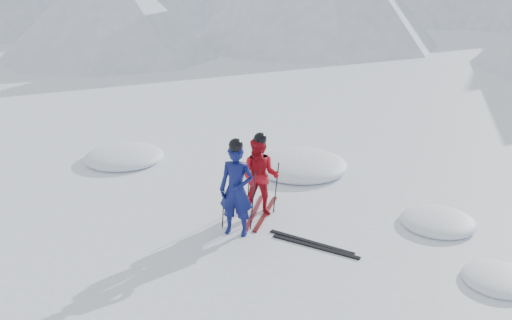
# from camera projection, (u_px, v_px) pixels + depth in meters

# --- Properties ---
(ground) EXTENTS (160.00, 160.00, 0.00)m
(ground) POSITION_uv_depth(u_px,v_px,m) (317.00, 227.00, 10.53)
(ground) COLOR white
(ground) RESTS_ON ground
(skier_blue) EXTENTS (0.67, 0.45, 1.78)m
(skier_blue) POSITION_uv_depth(u_px,v_px,m) (236.00, 190.00, 9.99)
(skier_blue) COLOR #0D1452
(skier_blue) RESTS_ON ground
(skier_red) EXTENTS (0.80, 0.63, 1.63)m
(skier_red) POSITION_uv_depth(u_px,v_px,m) (260.00, 177.00, 10.84)
(skier_red) COLOR #B10E19
(skier_red) RESTS_ON ground
(pole_blue_left) EXTENTS (0.12, 0.08, 1.19)m
(pole_blue_left) POSITION_uv_depth(u_px,v_px,m) (224.00, 200.00, 10.30)
(pole_blue_left) COLOR black
(pole_blue_left) RESTS_ON ground
(pole_blue_right) EXTENTS (0.12, 0.07, 1.19)m
(pole_blue_right) POSITION_uv_depth(u_px,v_px,m) (253.00, 201.00, 10.26)
(pole_blue_right) COLOR black
(pole_blue_right) RESTS_ON ground
(pole_red_left) EXTENTS (0.11, 0.09, 1.08)m
(pole_red_left) POSITION_uv_depth(u_px,v_px,m) (249.00, 183.00, 11.23)
(pole_red_left) COLOR black
(pole_red_left) RESTS_ON ground
(pole_red_right) EXTENTS (0.11, 0.08, 1.08)m
(pole_red_right) POSITION_uv_depth(u_px,v_px,m) (276.00, 188.00, 11.00)
(pole_red_right) COLOR black
(pole_red_right) RESTS_ON ground
(ski_worn_left) EXTENTS (0.17, 1.70, 0.03)m
(ski_worn_left) POSITION_uv_depth(u_px,v_px,m) (254.00, 212.00, 11.14)
(ski_worn_left) COLOR black
(ski_worn_left) RESTS_ON ground
(ski_worn_right) EXTENTS (0.13, 1.70, 0.03)m
(ski_worn_right) POSITION_uv_depth(u_px,v_px,m) (266.00, 213.00, 11.08)
(ski_worn_right) COLOR black
(ski_worn_right) RESTS_ON ground
(ski_loose_a) EXTENTS (1.65, 0.61, 0.03)m
(ski_loose_a) POSITION_uv_depth(u_px,v_px,m) (311.00, 242.00, 9.93)
(ski_loose_a) COLOR black
(ski_loose_a) RESTS_ON ground
(ski_loose_b) EXTENTS (1.66, 0.55, 0.03)m
(ski_loose_b) POSITION_uv_depth(u_px,v_px,m) (315.00, 247.00, 9.77)
(ski_loose_b) COLOR black
(ski_loose_b) RESTS_ON ground
(snow_lumps) EXTENTS (10.14, 6.04, 0.52)m
(snow_lumps) POSITION_uv_depth(u_px,v_px,m) (259.00, 176.00, 13.13)
(snow_lumps) COLOR white
(snow_lumps) RESTS_ON ground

